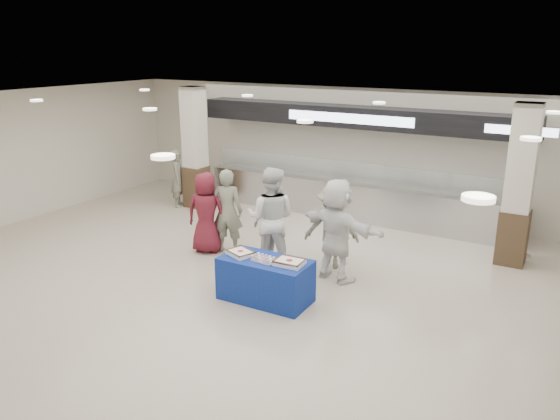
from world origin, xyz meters
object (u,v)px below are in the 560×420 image
Objects in this scene: display_table at (265,280)px; chef_short at (270,230)px; civilian_maroon at (206,213)px; soldier_b at (332,227)px; cupcake_tray at (265,259)px; sheet_cake_right at (289,262)px; chef_tall at (271,218)px; sheet_cake_left at (240,252)px; soldier_bg at (178,178)px; civilian_white at (337,230)px; soldier_a at (227,211)px.

chef_short is (-0.74, 1.35, 0.38)m from display_table.
display_table is at bearing 131.61° from civilian_maroon.
soldier_b is (2.62, 0.57, -0.03)m from civilian_maroon.
cupcake_tray is (0.02, -0.05, 0.41)m from display_table.
sheet_cake_right reaches higher than display_table.
display_table is 0.77× the size of chef_tall.
sheet_cake_right is at bearing 136.17° from civilian_maroon.
sheet_cake_left is (-0.48, -0.05, 0.42)m from display_table.
soldier_bg is at bearing 140.96° from sheet_cake_left.
civilian_maroon is at bearing -8.75° from soldier_b.
sheet_cake_left is 0.27× the size of civilian_white.
soldier_a is 2.57m from civilian_white.
display_table is 6.25m from soldier_bg.
sheet_cake_right is at bearing 72.85° from soldier_b.
cupcake_tray is 0.25× the size of soldier_a.
civilian_maroon is 1.11× the size of soldier_bg.
civilian_maroon reaches higher than chef_short.
civilian_white is at bearing 103.02° from soldier_b.
chef_tall is at bearing -149.26° from soldier_bg.
civilian_white is at bearing 66.17° from cupcake_tray.
chef_tall is at bearing 131.16° from sheet_cake_right.
civilian_maroon is 0.86× the size of chef_tall.
display_table is at bearing 115.87° from cupcake_tray.
cupcake_tray is at bearing 81.27° from civilian_white.
chef_short is 1.21m from soldier_b.
cupcake_tray is 1.60m from chef_short.
sheet_cake_left is 2.28m from civilian_maroon.
chef_tall reaches higher than display_table.
soldier_bg is (-3.15, 2.11, -0.12)m from soldier_a.
soldier_b reaches higher than sheet_cake_right.
chef_tall is at bearing 173.80° from chef_short.
chef_short is 1.43m from civilian_white.
sheet_cake_left is at bearing -176.60° from sheet_cake_right.
cupcake_tray is (0.50, -0.00, -0.01)m from sheet_cake_left.
sheet_cake_left is 5.89m from soldier_bg.
soldier_b is (0.81, 1.96, 0.03)m from sheet_cake_left.
civilian_white is (1.15, 1.46, 0.18)m from sheet_cake_left.
soldier_a reaches higher than sheet_cake_right.
chef_short reaches higher than sheet_cake_right.
civilian_maroon reaches higher than display_table.
chef_short reaches higher than cupcake_tray.
civilian_maroon reaches higher than sheet_cake_left.
soldier_a is at bearing -27.59° from chef_tall.
soldier_b is (1.03, 0.58, -0.18)m from chef_tall.
civilian_white reaches higher than cupcake_tray.
display_table is 0.64m from sheet_cake_left.
sheet_cake_right is 1.91m from soldier_b.
civilian_maroon is 3.61m from soldier_bg.
sheet_cake_left is 2.12m from soldier_b.
soldier_a is 1.09× the size of soldier_b.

